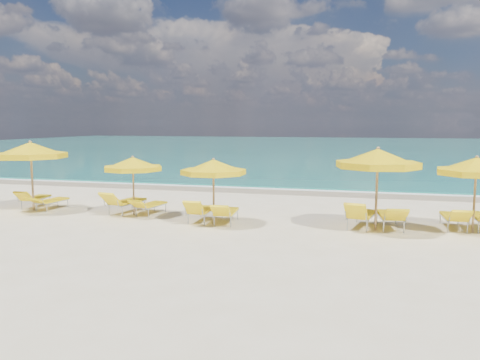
# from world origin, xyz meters

# --- Properties ---
(ground_plane) EXTENTS (120.00, 120.00, 0.00)m
(ground_plane) POSITION_xyz_m (0.00, 0.00, 0.00)
(ground_plane) COLOR beige
(ocean) EXTENTS (120.00, 80.00, 0.30)m
(ocean) POSITION_xyz_m (0.00, 48.00, 0.00)
(ocean) COLOR #136F63
(ocean) RESTS_ON ground
(wet_sand_band) EXTENTS (120.00, 2.60, 0.01)m
(wet_sand_band) POSITION_xyz_m (0.00, 7.40, 0.00)
(wet_sand_band) COLOR tan
(wet_sand_band) RESTS_ON ground
(foam_line) EXTENTS (120.00, 1.20, 0.03)m
(foam_line) POSITION_xyz_m (0.00, 8.20, 0.00)
(foam_line) COLOR white
(foam_line) RESTS_ON ground
(whitecap_near) EXTENTS (14.00, 0.36, 0.05)m
(whitecap_near) POSITION_xyz_m (-6.00, 17.00, 0.00)
(whitecap_near) COLOR white
(whitecap_near) RESTS_ON ground
(whitecap_far) EXTENTS (18.00, 0.30, 0.05)m
(whitecap_far) POSITION_xyz_m (8.00, 24.00, 0.00)
(whitecap_far) COLOR white
(whitecap_far) RESTS_ON ground
(umbrella_2) EXTENTS (2.94, 2.94, 2.59)m
(umbrella_2) POSITION_xyz_m (-7.53, 0.08, 2.20)
(umbrella_2) COLOR #A68153
(umbrella_2) RESTS_ON ground
(umbrella_3) EXTENTS (2.30, 2.30, 2.09)m
(umbrella_3) POSITION_xyz_m (-3.53, 0.26, 1.78)
(umbrella_3) COLOR #A68153
(umbrella_3) RESTS_ON ground
(umbrella_4) EXTENTS (2.75, 2.75, 2.12)m
(umbrella_4) POSITION_xyz_m (-0.37, -0.40, 1.81)
(umbrella_4) COLOR #A68153
(umbrella_4) RESTS_ON ground
(umbrella_5) EXTENTS (2.93, 2.93, 2.52)m
(umbrella_5) POSITION_xyz_m (4.63, -0.07, 2.15)
(umbrella_5) COLOR #A68153
(umbrella_5) RESTS_ON ground
(umbrella_6) EXTENTS (2.77, 2.77, 2.29)m
(umbrella_6) POSITION_xyz_m (7.40, 0.34, 1.95)
(umbrella_6) COLOR #A68153
(umbrella_6) RESTS_ON ground
(lounger_2_left) EXTENTS (0.78, 1.76, 0.77)m
(lounger_2_left) POSITION_xyz_m (-7.92, 0.68, 0.21)
(lounger_2_left) COLOR #A5A8AD
(lounger_2_left) RESTS_ON ground
(lounger_2_right) EXTENTS (0.73, 1.74, 0.60)m
(lounger_2_right) POSITION_xyz_m (-7.00, 0.40, 0.20)
(lounger_2_right) COLOR #A5A8AD
(lounger_2_right) RESTS_ON ground
(lounger_3_left) EXTENTS (0.97, 1.99, 0.90)m
(lounger_3_left) POSITION_xyz_m (-3.98, 0.54, 0.24)
(lounger_3_left) COLOR #A5A8AD
(lounger_3_left) RESTS_ON ground
(lounger_3_right) EXTENTS (0.80, 1.75, 0.69)m
(lounger_3_right) POSITION_xyz_m (-3.00, 0.49, 0.20)
(lounger_3_right) COLOR #A5A8AD
(lounger_3_right) RESTS_ON ground
(lounger_4_left) EXTENTS (0.64, 1.76, 0.86)m
(lounger_4_left) POSITION_xyz_m (-0.85, -0.19, 0.22)
(lounger_4_left) COLOR #A5A8AD
(lounger_4_left) RESTS_ON ground
(lounger_4_right) EXTENTS (0.73, 1.81, 0.79)m
(lounger_4_right) POSITION_xyz_m (-0.00, -0.24, 0.22)
(lounger_4_right) COLOR #A5A8AD
(lounger_4_right) RESTS_ON ground
(lounger_5_left) EXTENTS (1.01, 1.98, 0.94)m
(lounger_5_left) POSITION_xyz_m (4.22, 0.25, 0.24)
(lounger_5_left) COLOR #A5A8AD
(lounger_5_left) RESTS_ON ground
(lounger_5_right) EXTENTS (0.88, 2.02, 0.84)m
(lounger_5_right) POSITION_xyz_m (5.08, 0.33, 0.24)
(lounger_5_right) COLOR #A5A8AD
(lounger_5_right) RESTS_ON ground
(lounger_6_left) EXTENTS (0.66, 1.81, 0.79)m
(lounger_6_left) POSITION_xyz_m (6.95, 0.76, 0.22)
(lounger_6_left) COLOR #A5A8AD
(lounger_6_left) RESTS_ON ground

